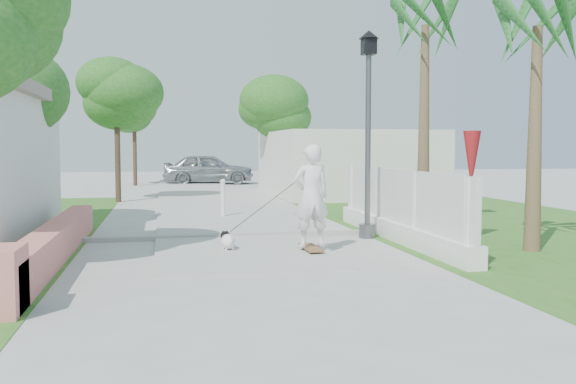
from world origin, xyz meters
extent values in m
plane|color=#B7B7B2|center=(0.00, 0.00, 0.00)|extent=(90.00, 90.00, 0.00)
cube|color=#B7B7B2|center=(0.00, 20.00, 0.03)|extent=(3.20, 36.00, 0.06)
cube|color=#999993|center=(0.00, 6.00, 0.05)|extent=(6.50, 0.25, 0.10)
cube|color=#2C6821|center=(7.00, 8.00, 0.01)|extent=(8.00, 20.00, 0.01)
cube|color=#DC7E71|center=(-3.30, 4.00, 0.30)|extent=(0.45, 8.00, 0.60)
cube|color=#DC7E71|center=(-3.30, 0.20, 0.40)|extent=(0.45, 0.80, 0.80)
cube|color=white|center=(3.40, 5.00, 0.20)|extent=(0.35, 7.00, 0.40)
cube|color=white|center=(3.40, 5.00, 0.95)|extent=(0.10, 7.00, 1.10)
cube|color=white|center=(3.40, 1.80, 0.75)|extent=(0.14, 0.14, 1.50)
cube|color=white|center=(3.40, 4.00, 0.75)|extent=(0.14, 0.14, 1.50)
cube|color=white|center=(3.40, 6.20, 0.75)|extent=(0.14, 0.14, 1.50)
cube|color=white|center=(3.40, 8.20, 0.75)|extent=(0.14, 0.14, 1.50)
cube|color=silver|center=(6.00, 18.00, 1.30)|extent=(6.00, 8.00, 2.60)
cylinder|color=#59595E|center=(2.90, 5.50, 0.15)|extent=(0.36, 0.36, 0.30)
cylinder|color=#59595E|center=(2.90, 5.50, 2.00)|extent=(0.12, 0.12, 4.00)
cube|color=black|center=(2.90, 5.50, 4.10)|extent=(0.28, 0.28, 0.35)
cone|color=black|center=(2.90, 5.50, 4.35)|extent=(0.44, 0.44, 0.18)
cylinder|color=white|center=(0.20, 10.00, 0.50)|extent=(0.12, 0.12, 1.00)
sphere|color=white|center=(0.20, 10.00, 1.02)|extent=(0.14, 0.14, 0.14)
cylinder|color=#59595E|center=(4.80, 4.50, 1.00)|extent=(0.04, 0.04, 2.00)
cone|color=#B41924|center=(4.80, 4.50, 1.70)|extent=(0.36, 0.36, 1.20)
cylinder|color=#4C3826|center=(-3.00, 16.00, 1.92)|extent=(0.20, 0.20, 3.85)
ellipsoid|color=#1B5A19|center=(-3.00, 16.00, 3.58)|extent=(3.40, 3.40, 2.55)
ellipsoid|color=#1B5A19|center=(-2.80, 15.80, 3.92)|extent=(2.89, 2.89, 2.18)
ellipsoid|color=#1B5A19|center=(-3.20, 16.20, 4.28)|extent=(2.55, 2.55, 1.90)
cylinder|color=#4C3826|center=(3.20, 20.00, 1.75)|extent=(0.20, 0.20, 3.50)
ellipsoid|color=#1B5A19|center=(3.20, 20.00, 3.25)|extent=(3.00, 3.00, 2.25)
ellipsoid|color=#1B5A19|center=(3.40, 19.80, 3.60)|extent=(2.55, 2.55, 1.92)
ellipsoid|color=#1B5A19|center=(3.00, 20.20, 3.95)|extent=(2.25, 2.25, 1.68)
cylinder|color=#4C3826|center=(-2.80, 26.00, 1.92)|extent=(0.20, 0.20, 3.85)
ellipsoid|color=#1B5A19|center=(-2.80, 26.00, 3.58)|extent=(3.20, 3.20, 2.40)
ellipsoid|color=#1B5A19|center=(-2.60, 25.80, 3.92)|extent=(2.72, 2.72, 2.05)
ellipsoid|color=#1B5A19|center=(-3.00, 26.20, 4.28)|extent=(2.40, 2.40, 1.79)
cone|color=brown|center=(4.60, 6.50, 2.40)|extent=(0.32, 0.32, 4.80)
cone|color=brown|center=(5.40, 3.20, 2.10)|extent=(0.32, 0.32, 4.20)
cube|color=brown|center=(1.24, 3.76, 0.11)|extent=(0.36, 1.01, 0.03)
imported|color=white|center=(1.24, 3.76, 1.07)|extent=(0.73, 0.51, 1.90)
cylinder|color=gray|center=(1.15, 3.41, 0.04)|extent=(0.03, 0.07, 0.07)
cylinder|color=gray|center=(1.33, 3.41, 0.04)|extent=(0.03, 0.07, 0.07)
cylinder|color=gray|center=(1.15, 4.11, 0.04)|extent=(0.03, 0.07, 0.07)
cylinder|color=gray|center=(1.33, 4.11, 0.04)|extent=(0.03, 0.07, 0.07)
ellipsoid|color=white|center=(-0.26, 4.15, 0.21)|extent=(0.33, 0.47, 0.28)
sphere|color=black|center=(-0.29, 4.35, 0.29)|extent=(0.18, 0.18, 0.18)
sphere|color=white|center=(-0.31, 4.43, 0.27)|extent=(0.08, 0.08, 0.08)
cone|color=black|center=(-0.34, 4.34, 0.37)|extent=(0.05, 0.05, 0.06)
cone|color=black|center=(-0.25, 4.36, 0.37)|extent=(0.05, 0.05, 0.06)
cylinder|color=white|center=(-0.34, 4.24, 0.06)|extent=(0.04, 0.04, 0.12)
cylinder|color=white|center=(-0.22, 4.26, 0.06)|extent=(0.04, 0.04, 0.12)
cylinder|color=white|center=(-0.30, 4.03, 0.06)|extent=(0.04, 0.04, 0.12)
cylinder|color=white|center=(-0.18, 4.06, 0.06)|extent=(0.04, 0.04, 0.12)
cylinder|color=white|center=(-0.23, 3.94, 0.28)|extent=(0.04, 0.11, 0.11)
imported|color=#A6A9AE|center=(1.00, 26.79, 0.81)|extent=(4.94, 2.40, 1.63)
camera|label=1|loc=(-1.45, -7.70, 1.96)|focal=40.00mm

